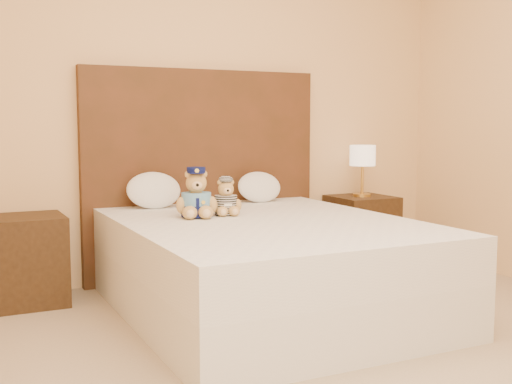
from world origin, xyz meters
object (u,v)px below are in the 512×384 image
(teddy_police, at_px, (196,193))
(teddy_prisoner, at_px, (226,197))
(nightstand_left, at_px, (27,260))
(lamp, at_px, (363,158))
(pillow_left, at_px, (154,188))
(nightstand_right, at_px, (361,231))
(pillow_right, at_px, (259,185))
(bed, at_px, (266,266))

(teddy_police, relative_size, teddy_prisoner, 1.33)
(nightstand_left, bearing_deg, teddy_prisoner, -23.71)
(lamp, distance_m, pillow_left, 1.68)
(nightstand_right, distance_m, pillow_left, 1.72)
(teddy_police, relative_size, pillow_right, 0.89)
(bed, bearing_deg, teddy_prisoner, 111.93)
(teddy_prisoner, bearing_deg, bed, -57.01)
(bed, height_order, pillow_right, pillow_right)
(pillow_left, bearing_deg, nightstand_right, -1.03)
(teddy_police, bearing_deg, bed, -26.98)
(nightstand_left, bearing_deg, lamp, 0.00)
(nightstand_left, bearing_deg, bed, -32.62)
(bed, relative_size, lamp, 5.00)
(teddy_police, bearing_deg, nightstand_right, 33.02)
(bed, relative_size, pillow_left, 5.35)
(lamp, height_order, pillow_left, lamp)
(bed, height_order, teddy_prisoner, teddy_prisoner)
(lamp, bearing_deg, pillow_right, 178.05)
(bed, xyz_separation_m, lamp, (1.25, 0.80, 0.57))
(lamp, xyz_separation_m, pillow_right, (-0.88, 0.03, -0.18))
(nightstand_right, relative_size, teddy_prisoner, 2.43)
(nightstand_right, bearing_deg, pillow_left, 178.97)
(pillow_right, bearing_deg, teddy_prisoner, -133.06)
(teddy_prisoner, relative_size, pillow_right, 0.67)
(nightstand_right, relative_size, pillow_left, 1.47)
(teddy_prisoner, bearing_deg, pillow_left, 130.91)
(nightstand_left, distance_m, lamp, 2.56)
(nightstand_right, height_order, lamp, lamp)
(pillow_right, bearing_deg, nightstand_right, -1.95)
(pillow_left, bearing_deg, teddy_prisoner, -60.15)
(pillow_right, bearing_deg, nightstand_left, -178.94)
(nightstand_right, relative_size, lamp, 1.38)
(lamp, xyz_separation_m, pillow_left, (-1.67, 0.03, -0.17))
(pillow_left, distance_m, pillow_right, 0.79)
(nightstand_right, xyz_separation_m, pillow_left, (-1.67, 0.03, 0.41))
(lamp, distance_m, teddy_police, 1.66)
(bed, bearing_deg, lamp, 32.62)
(teddy_prisoner, distance_m, pillow_left, 0.61)
(pillow_left, bearing_deg, nightstand_left, -177.92)
(nightstand_left, distance_m, teddy_prisoner, 1.29)
(bed, distance_m, nightstand_right, 1.48)
(lamp, relative_size, pillow_left, 1.07)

